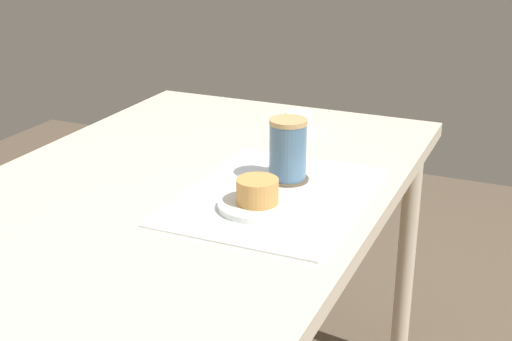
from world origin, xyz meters
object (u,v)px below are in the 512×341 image
Objects in this scene: pastry_plate at (257,205)px; sugar_bowl at (299,121)px; pastry at (257,191)px; coffee_mug at (288,149)px; dining_table at (182,216)px.

pastry_plate is 0.51m from sugar_bowl.
sugar_bowl is (0.50, 0.10, -0.01)m from pastry.
sugar_bowl is at bearing 16.84° from coffee_mug.
pastry is (-0.06, -0.20, 0.11)m from dining_table.
sugar_bowl is (0.50, 0.10, 0.02)m from pastry_plate.
dining_table is at bearing 167.74° from sugar_bowl.
coffee_mug is (0.16, 0.00, 0.03)m from pastry.
pastry is at bearing -179.62° from coffee_mug.
sugar_bowl is at bearing 11.67° from pastry.
pastry_plate is at bearing -168.33° from sugar_bowl.
coffee_mug reaches higher than pastry_plate.
coffee_mug reaches higher than pastry.
pastry_plate is 0.17m from coffee_mug.
coffee_mug reaches higher than dining_table.
pastry_plate is at bearing -179.62° from coffee_mug.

